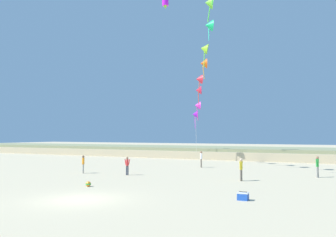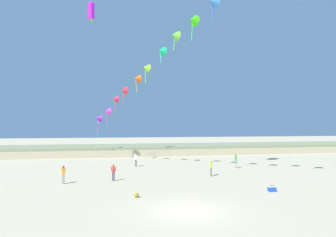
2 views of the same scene
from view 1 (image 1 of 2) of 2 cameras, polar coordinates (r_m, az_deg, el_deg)
ground_plane at (r=20.28m, az=-13.95°, el=-12.51°), size 240.00×240.00×0.00m
dune_ridge at (r=55.65m, az=13.22°, el=-5.38°), size 120.00×13.66×1.55m
person_near_left at (r=38.57m, az=5.34°, el=-6.32°), size 0.41×0.56×1.75m
person_near_right at (r=31.38m, az=-6.55°, el=-7.35°), size 0.56×0.22×1.59m
person_mid_center at (r=33.56m, az=-13.45°, el=-6.95°), size 0.48×0.43×1.62m
person_far_left at (r=31.95m, az=22.85°, el=-6.92°), size 0.25×0.61×1.74m
person_far_right at (r=27.84m, az=11.64°, el=-7.77°), size 0.23×0.60×1.71m
kite_banner_string at (r=32.83m, az=6.87°, el=17.51°), size 18.40×36.77×23.68m
beach_cooler at (r=19.89m, az=11.94°, el=-12.11°), size 0.58×0.41×0.46m
beach_ball at (r=25.01m, az=-12.67°, el=-10.21°), size 0.36×0.36×0.36m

